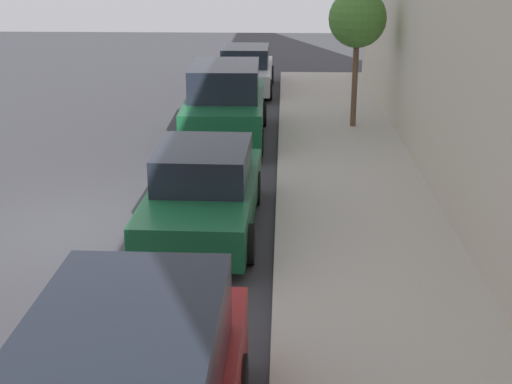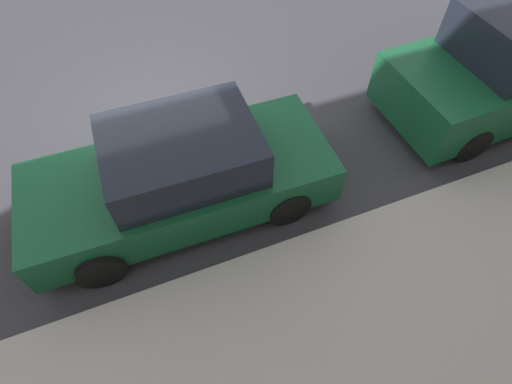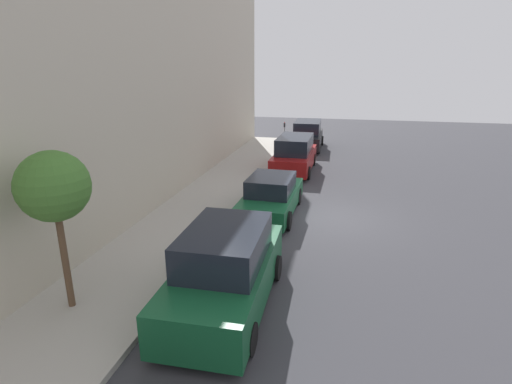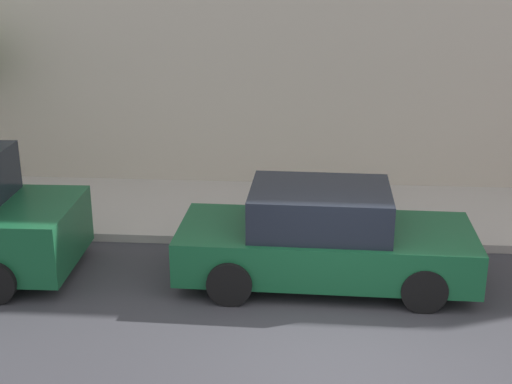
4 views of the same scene
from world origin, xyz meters
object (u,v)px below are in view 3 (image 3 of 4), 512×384
parked_sedan_third (271,196)px  parked_minivan_nearest (307,135)px  parked_minivan_second (294,154)px  parked_suv_fourth (226,270)px  street_tree (53,187)px  parking_meter_near (284,130)px

parked_sedan_third → parked_minivan_nearest: bearing=-90.0°
parked_minivan_second → parked_sedan_third: size_ratio=1.08×
parked_suv_fourth → street_tree: (3.44, 1.02, 2.09)m
parked_minivan_second → parked_sedan_third: (-0.03, 6.80, -0.20)m
parked_minivan_second → parking_meter_near: bearing=-76.7°
parked_minivan_nearest → parked_sedan_third: (-0.01, 13.25, -0.20)m
parked_suv_fourth → street_tree: size_ratio=1.32×
parking_meter_near → parked_minivan_nearest: bearing=156.4°
parked_minivan_second → parked_sedan_third: bearing=90.3°
parked_minivan_nearest → parked_minivan_second: bearing=89.8°
parked_minivan_second → parking_meter_near: parked_minivan_second is taller
parked_minivan_nearest → parked_suv_fourth: (-0.13, 19.53, 0.01)m
street_tree → parking_meter_near: bearing=-94.3°
parked_sedan_third → street_tree: 8.34m
parked_minivan_nearest → parked_suv_fourth: 19.53m
parked_minivan_second → parking_meter_near: (1.70, -7.19, 0.15)m
parked_minivan_nearest → parked_minivan_second: same height
parked_minivan_nearest → parked_minivan_second: size_ratio=1.01×
parked_minivan_nearest → parking_meter_near: 1.89m
parked_suv_fourth → street_tree: bearing=16.5°
parked_minivan_nearest → parked_suv_fourth: size_ratio=1.02×
parked_sedan_third → parking_meter_near: 14.11m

